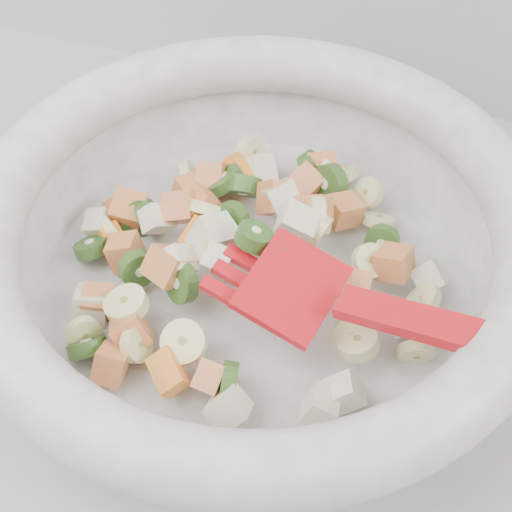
# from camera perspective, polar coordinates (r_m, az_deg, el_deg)

# --- Properties ---
(mixing_bowl) EXTENTS (0.44, 0.37, 0.12)m
(mixing_bowl) POSITION_cam_1_polar(r_m,az_deg,el_deg) (0.49, -0.00, 0.70)
(mixing_bowl) COLOR white
(mixing_bowl) RESTS_ON counter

